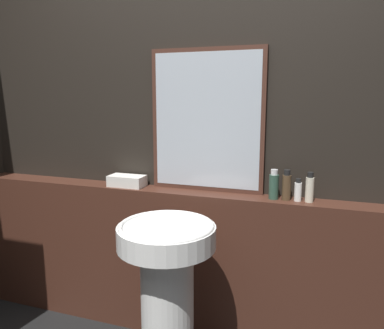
{
  "coord_description": "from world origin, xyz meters",
  "views": [
    {
      "loc": [
        0.74,
        -0.77,
        1.48
      ],
      "look_at": [
        0.07,
        1.18,
        1.11
      ],
      "focal_mm": 35.0,
      "sensor_mm": 36.0,
      "label": 1
    }
  ],
  "objects": [
    {
      "name": "pedestal_sink",
      "position": [
        0.07,
        0.81,
        0.54
      ],
      "size": [
        0.48,
        0.48,
        0.89
      ],
      "color": "white",
      "rests_on": "ground_plane"
    },
    {
      "name": "shampoo_bottle",
      "position": [
        0.51,
        1.27,
        1.01
      ],
      "size": [
        0.05,
        0.05,
        0.17
      ],
      "color": "#2D4C3D",
      "rests_on": "vanity_counter"
    },
    {
      "name": "wall_back",
      "position": [
        0.0,
        1.38,
        1.25
      ],
      "size": [
        8.0,
        0.06,
        2.5
      ],
      "color": "black",
      "rests_on": "ground_plane"
    },
    {
      "name": "towel_stack",
      "position": [
        -0.4,
        1.27,
        0.96
      ],
      "size": [
        0.23,
        0.12,
        0.07
      ],
      "color": "silver",
      "rests_on": "vanity_counter"
    },
    {
      "name": "body_wash_bottle",
      "position": [
        0.7,
        1.27,
        1.0
      ],
      "size": [
        0.04,
        0.04,
        0.16
      ],
      "color": "beige",
      "rests_on": "vanity_counter"
    },
    {
      "name": "vanity_counter",
      "position": [
        0.0,
        1.27,
        0.46
      ],
      "size": [
        2.96,
        0.17,
        0.93
      ],
      "color": "#422319",
      "rests_on": "ground_plane"
    },
    {
      "name": "lotion_bottle",
      "position": [
        0.64,
        1.27,
        0.99
      ],
      "size": [
        0.04,
        0.04,
        0.12
      ],
      "color": "white",
      "rests_on": "vanity_counter"
    },
    {
      "name": "mirror",
      "position": [
        0.1,
        1.33,
        1.35
      ],
      "size": [
        0.68,
        0.03,
        0.83
      ],
      "color": "#47281E",
      "rests_on": "vanity_counter"
    },
    {
      "name": "conditioner_bottle",
      "position": [
        0.58,
        1.27,
        1.01
      ],
      "size": [
        0.05,
        0.05,
        0.17
      ],
      "color": "#4C3823",
      "rests_on": "vanity_counter"
    }
  ]
}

